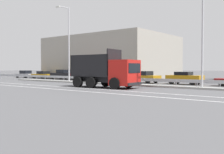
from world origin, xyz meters
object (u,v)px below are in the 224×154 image
parked_car_0 (25,74)px  parked_car_5 (143,77)px  parked_car_1 (43,75)px  street_lamp_1 (68,41)px  parked_car_2 (63,75)px  dump_truck (112,74)px  parked_car_4 (109,76)px  street_lamp_2 (202,33)px  parked_car_3 (83,75)px  median_road_sign (112,75)px  parked_car_6 (184,78)px

parked_car_0 → parked_car_5: bearing=-92.7°
parked_car_1 → street_lamp_1: bearing=-116.5°
parked_car_2 → parked_car_1: bearing=87.4°
dump_truck → parked_car_4: size_ratio=1.45×
dump_truck → street_lamp_2: 8.73m
parked_car_2 → parked_car_3: (4.80, -0.09, -0.06)m
parked_car_0 → parked_car_3: 15.51m
dump_truck → parked_car_0: size_ratio=1.60×
street_lamp_1 → parked_car_3: size_ratio=2.41×
dump_truck → parked_car_0: 29.96m
street_lamp_2 → parked_car_3: (-20.01, 5.62, -4.15)m
median_road_sign → parked_car_1: median_road_sign is taller
parked_car_5 → street_lamp_1: bearing=125.9°
parked_car_5 → parked_car_6: (5.30, 0.28, 0.00)m
parked_car_6 → parked_car_0: bearing=-89.3°
street_lamp_1 → street_lamp_2: street_lamp_1 is taller
parked_car_0 → parked_car_5: size_ratio=0.98×
parked_car_5 → median_road_sign: bearing=173.8°
street_lamp_2 → street_lamp_1: bearing=179.4°
parked_car_1 → parked_car_3: bearing=-94.4°
median_road_sign → parked_car_3: 11.32m
street_lamp_2 → parked_car_2: (-24.81, 5.71, -4.09)m
parked_car_6 → parked_car_5: bearing=-86.1°
dump_truck → street_lamp_1: bearing=-115.4°
parked_car_4 → parked_car_5: size_ratio=1.08×
street_lamp_2 → parked_car_0: street_lamp_2 is taller
street_lamp_1 → parked_car_6: size_ratio=2.41×
median_road_sign → parked_car_5: (0.86, 5.20, -0.35)m
street_lamp_1 → parked_car_3: (-2.69, 5.44, -4.56)m
parked_car_0 → parked_car_2: (10.71, -0.05, 0.10)m
street_lamp_2 → parked_car_0: 36.22m
parked_car_0 → parked_car_3: (15.51, -0.14, 0.03)m
parked_car_0 → parked_car_4: parked_car_4 is taller
parked_car_3 → street_lamp_2: bearing=75.1°
parked_car_5 → parked_car_6: parked_car_5 is taller
dump_truck → median_road_sign: size_ratio=3.21×
median_road_sign → parked_car_2: 15.72m
parked_car_6 → street_lamp_1: bearing=-66.9°
parked_car_0 → parked_car_1: size_ratio=0.97×
parked_car_2 → median_road_sign: bearing=-111.0°
parked_car_6 → parked_car_3: bearing=-89.0°
parked_car_2 → parked_car_0: bearing=89.3°
street_lamp_2 → parked_car_2: 25.78m
parked_car_0 → street_lamp_2: bearing=-101.0°
parked_car_0 → parked_car_4: (20.47, -0.12, 0.06)m
street_lamp_2 → parked_car_5: 11.46m
dump_truck → parked_car_0: bearing=-113.2°
parked_car_5 → parked_car_6: size_ratio=1.08×
street_lamp_1 → street_lamp_2: (17.32, -0.18, -0.41)m
parked_car_0 → parked_car_4: size_ratio=0.91×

